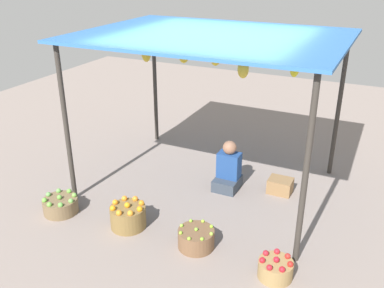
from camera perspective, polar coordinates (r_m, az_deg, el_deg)
The scene contains 8 objects.
ground_plane at distance 6.76m, azimuth 2.29°, elevation -5.42°, with size 14.00×14.00×0.00m, color gray.
market_stall_structure at distance 6.01m, azimuth 2.60°, elevation 13.08°, with size 3.60×2.75×2.34m.
vendor_person at distance 6.55m, azimuth 4.89°, elevation -3.55°, with size 0.36×0.44×0.78m.
basket_green_apples at distance 6.30m, azimuth -17.19°, elevation -7.80°, with size 0.48×0.48×0.27m.
basket_oranges at distance 5.77m, azimuth -8.56°, elevation -9.52°, with size 0.47×0.47×0.37m.
basket_limes at distance 5.37m, azimuth 0.56°, elevation -12.53°, with size 0.45×0.45×0.28m.
basket_red_apples at distance 5.04m, azimuth 11.12°, elevation -16.05°, with size 0.39×0.39×0.27m.
wooden_crate_near_vendor at distance 6.63m, azimuth 11.73°, elevation -5.49°, with size 0.35×0.29×0.22m, color olive.
Camera 1 is at (2.30, -5.43, 3.32)m, focal length 39.81 mm.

